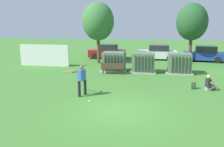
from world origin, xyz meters
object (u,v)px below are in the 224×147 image
object	(u,v)px
transformer_mid_east	(179,64)
backpack	(193,85)
batter	(81,79)
seated_spectator	(210,84)
park_bench	(112,67)
transformer_mid_west	(143,63)
parked_car_right_of_center	(205,54)
sports_ball	(89,101)
parked_car_left_of_center	(158,53)
transformer_west	(114,62)
parked_car_leftmost	(108,52)

from	to	relation	value
transformer_mid_east	backpack	xyz separation A→B (m)	(0.44, -4.64, -0.57)
batter	seated_spectator	size ratio (longest dim) A/B	1.81
park_bench	batter	size ratio (longest dim) A/B	1.05
park_bench	transformer_mid_west	bearing A→B (deg)	26.03
batter	parked_car_right_of_center	xyz separation A→B (m)	(9.09, 14.07, -0.22)
transformer_mid_west	batter	xyz separation A→B (m)	(-3.06, -7.10, 0.19)
transformer_mid_west	sports_ball	size ratio (longest dim) A/B	23.33
parked_car_left_of_center	transformer_mid_east	bearing A→B (deg)	-76.90
transformer_mid_west	seated_spectator	world-z (taller)	transformer_mid_west
park_bench	transformer_mid_east	bearing A→B (deg)	13.72
transformer_mid_west	seated_spectator	bearing A→B (deg)	-48.04
transformer_mid_east	sports_ball	bearing A→B (deg)	-122.02
sports_ball	parked_car_left_of_center	size ratio (longest dim) A/B	0.02
transformer_west	parked_car_right_of_center	distance (m)	10.98
transformer_west	parked_car_right_of_center	xyz separation A→B (m)	(8.49, 6.96, -0.04)
seated_spectator	backpack	xyz separation A→B (m)	(-0.94, 0.19, -0.16)
backpack	parked_car_left_of_center	bearing A→B (deg)	100.15
batter	parked_car_left_of_center	world-z (taller)	batter
transformer_west	seated_spectator	size ratio (longest dim) A/B	2.18
parked_car_left_of_center	parked_car_right_of_center	bearing A→B (deg)	-4.43
park_bench	backpack	size ratio (longest dim) A/B	4.15
transformer_mid_east	parked_car_left_of_center	size ratio (longest dim) A/B	0.50
transformer_west	backpack	world-z (taller)	transformer_west
transformer_mid_east	batter	world-z (taller)	batter
batter	seated_spectator	bearing A→B (deg)	18.15
transformer_west	parked_car_left_of_center	size ratio (longest dim) A/B	0.50
batter	sports_ball	distance (m)	1.58
transformer_mid_west	parked_car_left_of_center	size ratio (longest dim) A/B	0.50
parked_car_left_of_center	sports_ball	bearing A→B (deg)	-102.68
transformer_mid_east	parked_car_leftmost	world-z (taller)	same
park_bench	parked_car_leftmost	xyz separation A→B (m)	(-2.09, 8.47, 0.22)
transformer_mid_east	parked_car_right_of_center	size ratio (longest dim) A/B	0.48
transformer_west	parked_car_leftmost	xyz separation A→B (m)	(-2.00, 7.30, -0.04)
park_bench	parked_car_left_of_center	world-z (taller)	parked_car_left_of_center
transformer_mid_west	parked_car_right_of_center	xyz separation A→B (m)	(6.03, 6.97, -0.04)
seated_spectator	parked_car_right_of_center	distance (m)	11.82
park_bench	parked_car_leftmost	bearing A→B (deg)	103.84
backpack	parked_car_right_of_center	distance (m)	11.83
transformer_mid_west	parked_car_right_of_center	size ratio (longest dim) A/B	0.48
transformer_mid_east	backpack	distance (m)	4.70
transformer_mid_west	seated_spectator	size ratio (longest dim) A/B	2.18
backpack	parked_car_right_of_center	size ratio (longest dim) A/B	0.10
backpack	transformer_mid_east	bearing A→B (deg)	95.45
transformer_mid_east	backpack	size ratio (longest dim) A/B	4.77
transformer_mid_west	parked_car_leftmost	xyz separation A→B (m)	(-4.45, 7.31, -0.04)
transformer_mid_west	backpack	bearing A→B (deg)	-53.96
parked_car_leftmost	parked_car_left_of_center	world-z (taller)	same
parked_car_leftmost	transformer_west	bearing A→B (deg)	-74.68
batter	seated_spectator	xyz separation A→B (m)	(7.30, 2.39, -0.60)
batter	parked_car_leftmost	world-z (taller)	batter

